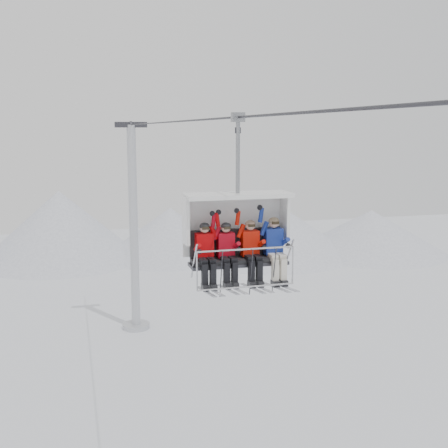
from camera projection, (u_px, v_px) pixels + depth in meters
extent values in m
cone|color=silver|center=(60.00, 225.00, 56.25)|extent=(16.00, 16.00, 7.00)
cone|color=silver|center=(170.00, 232.00, 58.34)|extent=(14.00, 14.00, 5.00)
cone|color=silver|center=(268.00, 226.00, 58.96)|extent=(18.00, 18.00, 6.00)
cone|color=silver|center=(371.00, 231.00, 60.05)|extent=(16.00, 16.00, 4.50)
cone|color=silver|center=(219.00, 227.00, 62.80)|extent=(12.00, 12.00, 4.50)
cylinder|color=#B7B9BE|center=(134.00, 229.00, 36.11)|extent=(0.56, 0.56, 13.30)
cylinder|color=#B7B9BE|center=(136.00, 326.00, 37.20)|extent=(1.80, 1.80, 0.30)
cube|color=#323137|center=(131.00, 125.00, 35.00)|extent=(2.00, 0.35, 0.35)
cylinder|color=#323137|center=(224.00, 118.00, 14.08)|extent=(0.06, 50.00, 0.06)
cube|color=black|center=(239.00, 260.00, 13.39)|extent=(2.26, 0.55, 0.10)
cube|color=black|center=(236.00, 242.00, 13.57)|extent=(2.26, 0.10, 0.66)
cube|color=#323137|center=(239.00, 263.00, 13.40)|extent=(2.36, 0.60, 0.08)
cube|color=white|center=(233.00, 224.00, 13.71)|extent=(2.52, 0.10, 1.50)
cube|color=white|center=(238.00, 195.00, 13.21)|extent=(2.52, 0.90, 0.10)
cylinder|color=silver|center=(246.00, 249.00, 12.80)|extent=(2.30, 0.04, 0.04)
cylinder|color=silver|center=(246.00, 287.00, 12.88)|extent=(2.30, 0.04, 0.04)
cylinder|color=gray|center=(238.00, 157.00, 13.07)|extent=(0.10, 0.10, 1.81)
cube|color=gray|center=(238.00, 117.00, 12.92)|extent=(0.30, 0.18, 0.22)
cube|color=#BB0306|center=(204.00, 246.00, 13.15)|extent=(0.41, 0.27, 0.60)
sphere|color=tan|center=(205.00, 228.00, 13.04)|extent=(0.22, 0.22, 0.22)
cube|color=black|center=(205.00, 274.00, 12.80)|extent=(0.14, 0.15, 0.48)
cube|color=black|center=(213.00, 274.00, 12.85)|extent=(0.14, 0.15, 0.48)
cube|color=silver|center=(206.00, 292.00, 12.77)|extent=(0.09, 1.69, 0.26)
cube|color=silver|center=(214.00, 291.00, 12.82)|extent=(0.09, 1.69, 0.26)
cube|color=#A70615|center=(226.00, 245.00, 13.28)|extent=(0.40, 0.26, 0.59)
sphere|color=tan|center=(226.00, 228.00, 13.17)|extent=(0.22, 0.22, 0.22)
cube|color=black|center=(227.00, 272.00, 12.93)|extent=(0.13, 0.15, 0.47)
cube|color=black|center=(235.00, 272.00, 12.98)|extent=(0.13, 0.15, 0.47)
cube|color=silver|center=(228.00, 289.00, 12.90)|extent=(0.09, 1.69, 0.26)
cube|color=silver|center=(236.00, 289.00, 12.95)|extent=(0.09, 1.69, 0.26)
cube|color=red|center=(250.00, 243.00, 13.44)|extent=(0.41, 0.27, 0.61)
sphere|color=tan|center=(250.00, 226.00, 13.33)|extent=(0.23, 0.23, 0.23)
cube|color=black|center=(251.00, 271.00, 13.09)|extent=(0.14, 0.15, 0.49)
cube|color=black|center=(259.00, 271.00, 13.14)|extent=(0.14, 0.15, 0.49)
cube|color=silver|center=(253.00, 288.00, 13.06)|extent=(0.09, 1.69, 0.26)
cube|color=silver|center=(260.00, 288.00, 13.11)|extent=(0.09, 1.69, 0.26)
cube|color=navy|center=(273.00, 241.00, 13.59)|extent=(0.43, 0.29, 0.64)
sphere|color=tan|center=(274.00, 223.00, 13.47)|extent=(0.24, 0.24, 0.24)
cube|color=beige|center=(275.00, 270.00, 13.24)|extent=(0.14, 0.15, 0.51)
cube|color=beige|center=(283.00, 269.00, 13.30)|extent=(0.14, 0.15, 0.51)
cube|color=silver|center=(276.00, 287.00, 13.22)|extent=(0.10, 1.69, 0.26)
cube|color=silver|center=(284.00, 287.00, 13.27)|extent=(0.10, 1.69, 0.26)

